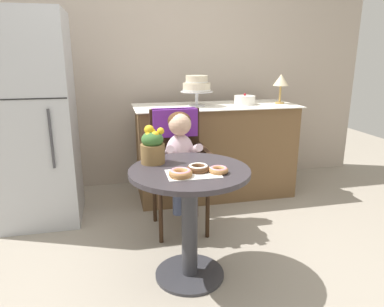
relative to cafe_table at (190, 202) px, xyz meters
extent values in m
plane|color=gray|center=(0.00, 0.00, -0.51)|extent=(8.00, 8.00, 0.00)
cube|color=#B2A393|center=(0.00, 1.85, 0.84)|extent=(4.80, 0.10, 2.70)
cylinder|color=#332D33|center=(0.00, 0.00, 0.20)|extent=(0.72, 0.72, 0.03)
cylinder|color=#333338|center=(0.00, 0.00, -0.16)|extent=(0.10, 0.10, 0.69)
cylinder|color=#333338|center=(0.00, 0.00, -0.50)|extent=(0.44, 0.44, 0.02)
cube|color=#332114|center=(0.06, 0.63, -0.04)|extent=(0.42, 0.42, 0.04)
cube|color=#332114|center=(0.06, 0.82, 0.22)|extent=(0.40, 0.04, 0.46)
cube|color=#332114|center=(-0.13, 0.63, 0.08)|extent=(0.04, 0.38, 0.18)
cube|color=#332114|center=(0.25, 0.63, 0.08)|extent=(0.04, 0.38, 0.18)
cube|color=#6B2893|center=(0.06, 0.82, 0.34)|extent=(0.36, 0.11, 0.22)
cylinder|color=#332114|center=(-0.12, 0.45, -0.28)|extent=(0.03, 0.03, 0.45)
cylinder|color=#332114|center=(0.24, 0.45, -0.28)|extent=(0.03, 0.03, 0.45)
cylinder|color=#332114|center=(-0.12, 0.81, -0.28)|extent=(0.03, 0.03, 0.45)
cylinder|color=#332114|center=(0.24, 0.81, -0.28)|extent=(0.03, 0.03, 0.45)
ellipsoid|color=silver|center=(0.06, 0.61, 0.14)|extent=(0.22, 0.16, 0.30)
sphere|color=#E0B293|center=(0.06, 0.60, 0.36)|extent=(0.17, 0.17, 0.17)
ellipsoid|color=#4C2D19|center=(0.06, 0.62, 0.38)|extent=(0.17, 0.17, 0.14)
cylinder|color=silver|center=(-0.03, 0.52, 0.19)|extent=(0.08, 0.23, 0.13)
sphere|color=#E0B293|center=(-0.02, 0.45, 0.12)|extent=(0.06, 0.06, 0.06)
cylinder|color=silver|center=(0.16, 0.52, 0.19)|extent=(0.08, 0.23, 0.13)
sphere|color=#E0B293|center=(0.15, 0.45, 0.12)|extent=(0.06, 0.06, 0.06)
cylinder|color=#3F4760|center=(0.01, 0.53, 0.03)|extent=(0.09, 0.22, 0.09)
cylinder|color=#3F4760|center=(0.01, 0.42, -0.14)|extent=(0.08, 0.08, 0.26)
cylinder|color=#3F4760|center=(0.12, 0.53, 0.03)|extent=(0.09, 0.22, 0.09)
cylinder|color=#3F4760|center=(0.12, 0.42, -0.14)|extent=(0.08, 0.08, 0.26)
cube|color=white|center=(0.00, -0.10, 0.21)|extent=(0.30, 0.20, 0.00)
torus|color=#4C2D19|center=(0.04, -0.06, 0.23)|extent=(0.13, 0.13, 0.04)
torus|color=white|center=(0.04, -0.06, 0.24)|extent=(0.11, 0.11, 0.02)
torus|color=#AD7542|center=(0.15, -0.11, 0.23)|extent=(0.11, 0.11, 0.03)
torus|color=pink|center=(0.15, -0.11, 0.24)|extent=(0.10, 0.10, 0.02)
torus|color=#AD7542|center=(-0.08, -0.13, 0.23)|extent=(0.13, 0.13, 0.04)
torus|color=pink|center=(-0.08, -0.13, 0.24)|extent=(0.12, 0.12, 0.02)
cylinder|color=brown|center=(-0.19, 0.17, 0.27)|extent=(0.15, 0.15, 0.12)
ellipsoid|color=#38662D|center=(-0.19, 0.17, 0.36)|extent=(0.14, 0.14, 0.10)
sphere|color=gold|center=(-0.14, 0.17, 0.41)|extent=(0.04, 0.04, 0.04)
sphere|color=gold|center=(-0.17, 0.20, 0.37)|extent=(0.05, 0.05, 0.05)
sphere|color=gold|center=(-0.20, 0.19, 0.40)|extent=(0.07, 0.07, 0.07)
sphere|color=gold|center=(-0.21, 0.18, 0.42)|extent=(0.06, 0.06, 0.06)
sphere|color=gold|center=(-0.22, 0.16, 0.39)|extent=(0.05, 0.05, 0.05)
sphere|color=gold|center=(-0.19, 0.15, 0.36)|extent=(0.05, 0.05, 0.05)
sphere|color=gold|center=(-0.18, 0.15, 0.39)|extent=(0.06, 0.06, 0.06)
cube|color=brown|center=(0.55, 1.30, -0.06)|extent=(1.50, 0.56, 0.90)
cube|color=white|center=(0.55, 1.30, 0.39)|extent=(1.56, 0.62, 0.01)
cylinder|color=silver|center=(0.36, 1.30, 0.40)|extent=(0.16, 0.16, 0.01)
cylinder|color=silver|center=(0.36, 1.30, 0.46)|extent=(0.03, 0.03, 0.12)
cylinder|color=silver|center=(0.36, 1.30, 0.53)|extent=(0.30, 0.30, 0.01)
cylinder|color=beige|center=(0.36, 1.30, 0.57)|extent=(0.26, 0.25, 0.08)
cylinder|color=white|center=(0.36, 1.30, 0.54)|extent=(0.26, 0.26, 0.01)
cylinder|color=beige|center=(0.36, 1.30, 0.64)|extent=(0.20, 0.20, 0.07)
cylinder|color=white|center=(0.36, 1.30, 0.61)|extent=(0.21, 0.21, 0.01)
cylinder|color=white|center=(0.84, 1.29, 0.43)|extent=(0.20, 0.20, 0.08)
sphere|color=red|center=(0.84, 1.29, 0.49)|extent=(0.02, 0.02, 0.02)
cylinder|color=#B28C47|center=(1.19, 1.27, 0.40)|extent=(0.09, 0.09, 0.01)
cylinder|color=#B28C47|center=(1.19, 1.27, 0.49)|extent=(0.02, 0.02, 0.16)
cone|color=beige|center=(1.19, 1.27, 0.62)|extent=(0.15, 0.15, 0.11)
cube|color=#B7BABF|center=(-1.05, 1.10, 0.34)|extent=(0.64, 0.60, 1.70)
cube|color=black|center=(-1.05, 0.80, 0.55)|extent=(0.63, 0.01, 0.01)
cylinder|color=#3F3F44|center=(-0.87, 0.79, 0.26)|extent=(0.02, 0.02, 0.45)
camera|label=1|loc=(-0.43, -1.93, 0.87)|focal=33.09mm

